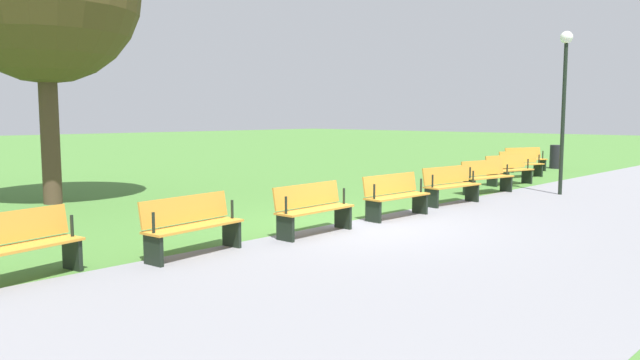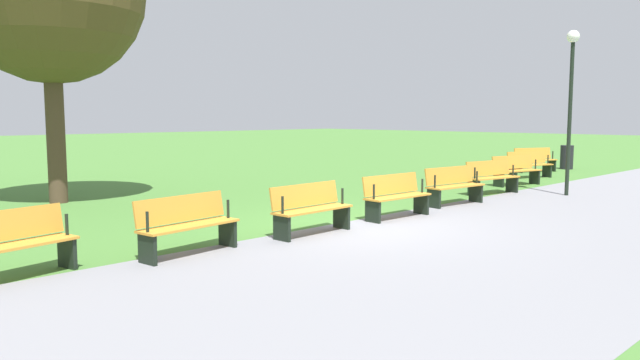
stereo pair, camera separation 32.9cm
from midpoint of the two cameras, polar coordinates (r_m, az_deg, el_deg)
name	(u,v)px [view 1 (the left image)]	position (r m, az deg, el deg)	size (l,w,h in m)	color
ground_plane	(361,226)	(11.59, 3.04, -4.33)	(120.00, 120.00, 0.00)	#477A33
path_paving	(487,246)	(10.10, 14.56, -6.07)	(41.05, 6.25, 0.01)	gray
bench_0	(525,159)	(23.96, 18.43, 1.90)	(1.69, 1.09, 0.89)	orange
bench_1	(521,164)	(21.54, 17.99, 1.48)	(1.71, 0.99, 0.89)	orange
bench_2	(508,169)	(19.16, 16.90, 0.97)	(1.71, 0.88, 0.89)	orange
bench_3	(486,176)	(16.82, 14.90, 0.35)	(1.70, 0.77, 0.89)	orange
bench_4	(450,185)	(14.58, 11.58, -0.43)	(1.68, 0.65, 0.89)	orange
bench_5	(395,195)	(12.50, 6.37, -1.42)	(1.66, 0.53, 0.89)	orange
bench_6	(313,208)	(10.70, -1.56, -2.66)	(1.66, 0.53, 0.89)	orange
bench_7	(192,224)	(9.33, -13.00, -4.11)	(1.68, 0.65, 0.89)	orange
bench_8	(15,246)	(8.63, -27.86, -5.50)	(1.70, 0.77, 0.89)	orange
lamp_post	(565,83)	(17.15, 21.58, 8.54)	(0.32, 0.32, 4.28)	black
trash_bin	(556,157)	(25.66, 21.06, 2.06)	(0.49, 0.49, 0.93)	black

